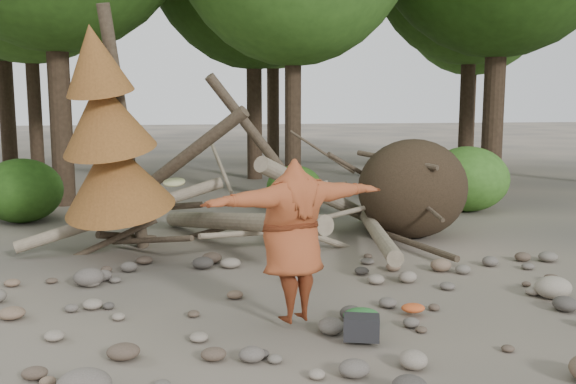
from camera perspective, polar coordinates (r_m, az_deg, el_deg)
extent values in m
plane|color=#514C44|center=(8.45, 4.11, -10.86)|extent=(120.00, 120.00, 0.00)
ellipsoid|color=#332619|center=(12.98, 11.04, 0.29)|extent=(2.20, 1.87, 1.98)
cylinder|color=gray|center=(11.71, -4.78, -2.63)|extent=(2.61, 5.11, 1.08)
cylinder|color=gray|center=(12.40, 3.34, -0.36)|extent=(3.18, 3.71, 1.90)
cylinder|color=brown|center=(12.45, -10.67, 1.86)|extent=(3.08, 1.91, 2.49)
cylinder|color=gray|center=(12.03, 7.77, -3.36)|extent=(1.13, 4.98, 0.43)
cylinder|color=brown|center=(12.70, -2.07, 3.94)|extent=(2.39, 1.03, 2.89)
cylinder|color=gray|center=(12.00, -14.47, -1.87)|extent=(3.71, 0.86, 1.20)
cylinder|color=#4C3F30|center=(11.55, -12.15, -4.21)|extent=(1.52, 1.70, 0.49)
cylinder|color=gray|center=(12.49, 0.45, -0.74)|extent=(1.57, 0.85, 0.69)
cylinder|color=#4C3F30|center=(13.27, 6.93, 1.48)|extent=(1.92, 1.25, 1.10)
cylinder|color=gray|center=(12.05, -5.97, 2.23)|extent=(0.37, 1.42, 0.85)
cylinder|color=#4C3F30|center=(11.98, 10.92, -4.46)|extent=(0.79, 2.54, 0.12)
cylinder|color=gray|center=(11.16, -3.52, -3.69)|extent=(1.78, 1.11, 0.29)
cylinder|color=#4C3F30|center=(11.63, -14.34, 5.25)|extent=(0.67, 1.13, 4.35)
cone|color=brown|center=(11.39, -15.14, 1.63)|extent=(2.06, 2.13, 1.86)
cone|color=brown|center=(11.13, -15.99, 6.61)|extent=(1.71, 1.78, 1.65)
cone|color=brown|center=(10.97, -16.79, 11.26)|extent=(1.23, 1.30, 1.41)
cylinder|color=#38281C|center=(17.63, -19.91, 13.43)|extent=(0.56, 0.56, 8.96)
cylinder|color=#38281C|center=(17.22, 0.45, 11.01)|extent=(0.44, 0.44, 7.14)
cylinder|color=#38281C|center=(19.76, 18.09, 13.63)|extent=(0.60, 0.60, 9.45)
cylinder|color=#38281C|center=(21.79, -21.78, 10.43)|extent=(0.42, 0.42, 7.56)
cylinder|color=#38281C|center=(22.14, -3.04, 12.24)|extent=(0.52, 0.52, 8.54)
cylinder|color=#38281C|center=(23.74, 15.75, 11.17)|extent=(0.50, 0.50, 8.12)
cylinder|color=#38281C|center=(28.75, -23.99, 11.77)|extent=(0.62, 0.62, 9.66)
cylinder|color=#38281C|center=(28.57, -1.35, 11.59)|extent=(0.54, 0.54, 8.75)
cylinder|color=#38281C|center=(30.61, 16.01, 10.21)|extent=(0.46, 0.46, 7.84)
ellipsoid|color=#264E15|center=(15.54, -22.59, 0.12)|extent=(1.80, 1.80, 1.44)
ellipsoid|color=#32641C|center=(15.94, 0.56, 0.38)|extent=(1.40, 1.40, 1.12)
ellipsoid|color=#3E7624|center=(16.39, 15.68, 1.13)|extent=(2.00, 2.00, 1.60)
imported|color=#964221|center=(7.77, 0.43, -4.32)|extent=(2.52, 1.50, 1.99)
cylinder|color=#96935F|center=(7.38, -10.08, 0.86)|extent=(0.33, 0.33, 0.10)
cube|color=black|center=(7.52, 6.55, -12.31)|extent=(0.46, 0.37, 0.27)
ellipsoid|color=#29682F|center=(8.08, 6.52, -11.18)|extent=(0.45, 0.37, 0.17)
ellipsoid|color=#BE4B20|center=(8.54, 11.05, -10.40)|extent=(0.31, 0.25, 0.11)
ellipsoid|color=gray|center=(9.79, 22.50, -7.84)|extent=(0.52, 0.46, 0.31)
ellipsoid|color=#5C554E|center=(10.07, -17.29, -7.24)|extent=(0.45, 0.41, 0.27)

